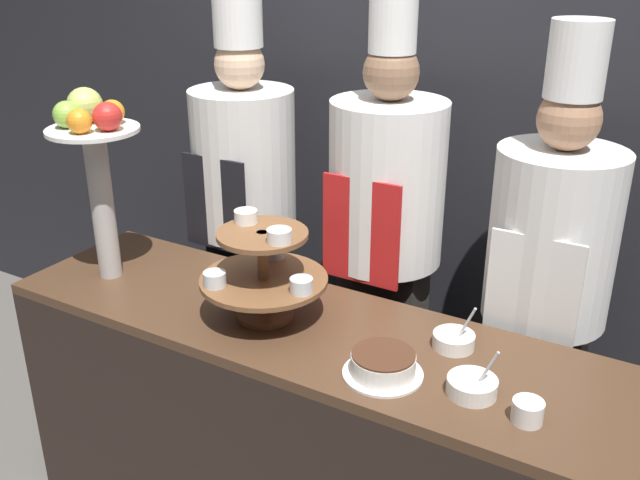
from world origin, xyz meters
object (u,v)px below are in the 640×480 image
at_px(serving_bowl_far, 454,340).
at_px(chef_left, 245,202).
at_px(cake_round, 383,365).
at_px(chef_center_right, 546,280).
at_px(fruit_pedestal, 95,150).
at_px(tiered_stand, 263,268).
at_px(chef_center_left, 385,231).
at_px(cup_white, 528,411).
at_px(serving_bowl_near, 472,386).

distance_m(serving_bowl_far, chef_left, 1.13).
xyz_separation_m(cake_round, chef_center_right, (0.28, 0.65, 0.05)).
bearing_deg(fruit_pedestal, tiered_stand, 2.13).
xyz_separation_m(fruit_pedestal, serving_bowl_far, (1.24, 0.15, -0.44)).
relative_size(tiered_stand, fruit_pedestal, 0.61).
height_order(cake_round, chef_center_left, chef_center_left).
xyz_separation_m(chef_left, chef_center_right, (1.21, -0.00, -0.05)).
bearing_deg(chef_center_right, chef_center_left, 180.00).
xyz_separation_m(tiered_stand, cup_white, (0.87, -0.11, -0.14)).
bearing_deg(chef_center_left, tiered_stand, -106.40).
xyz_separation_m(fruit_pedestal, cup_white, (1.53, -0.08, -0.43)).
bearing_deg(cake_round, chef_left, 145.26).
bearing_deg(chef_center_left, cup_white, -42.38).
distance_m(cup_white, chef_left, 1.48).
distance_m(cake_round, chef_left, 1.14).
distance_m(tiered_stand, fruit_pedestal, 0.72).
distance_m(chef_center_left, chef_center_right, 0.59).
distance_m(cup_white, chef_center_right, 0.66).
xyz_separation_m(cake_round, chef_center_left, (-0.31, 0.65, 0.10)).
relative_size(serving_bowl_far, chef_center_left, 0.08).
bearing_deg(chef_left, chef_center_right, -0.00).
height_order(cake_round, chef_center_right, chef_center_right).
bearing_deg(cup_white, chef_center_left, 137.62).
relative_size(tiered_stand, chef_center_left, 0.21).
xyz_separation_m(tiered_stand, serving_bowl_near, (0.71, -0.07, -0.15)).
relative_size(chef_center_left, chef_center_right, 1.05).
relative_size(serving_bowl_near, serving_bowl_far, 1.02).
distance_m(cup_white, serving_bowl_near, 0.16).
relative_size(serving_bowl_near, chef_left, 0.08).
xyz_separation_m(tiered_stand, cake_round, (0.47, -0.11, -0.14)).
distance_m(cake_round, chef_center_right, 0.70).
bearing_deg(serving_bowl_far, cup_white, -40.06).
height_order(cake_round, cup_white, cake_round).
bearing_deg(chef_center_right, cup_white, -79.17).
bearing_deg(cup_white, tiered_stand, 172.89).
height_order(tiered_stand, chef_left, chef_left).
bearing_deg(chef_center_left, chef_center_right, -0.00).
distance_m(cake_round, serving_bowl_far, 0.26).
distance_m(fruit_pedestal, serving_bowl_far, 1.33).
bearing_deg(fruit_pedestal, chef_center_left, 34.62).
relative_size(serving_bowl_far, chef_center_right, 0.08).
bearing_deg(serving_bowl_far, chef_center_right, 68.70).
bearing_deg(tiered_stand, serving_bowl_far, 12.54).
bearing_deg(chef_center_right, serving_bowl_near, -93.20).
bearing_deg(tiered_stand, chef_center_left, 73.60).
bearing_deg(cup_white, serving_bowl_near, 165.46).
height_order(cup_white, serving_bowl_near, serving_bowl_near).
bearing_deg(tiered_stand, chef_left, 130.66).
bearing_deg(fruit_pedestal, cup_white, -3.14).
bearing_deg(chef_left, fruit_pedestal, -109.05).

